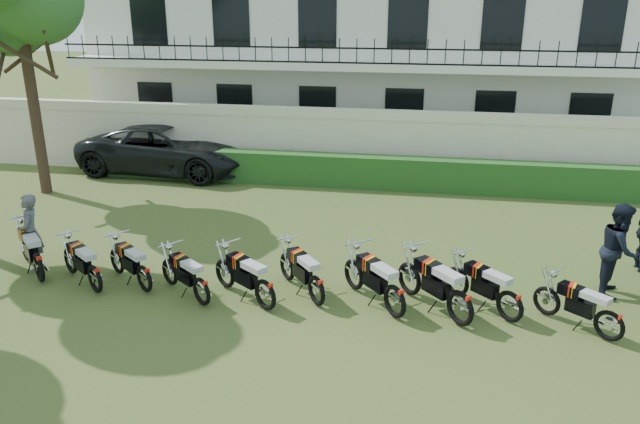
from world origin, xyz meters
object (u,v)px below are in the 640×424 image
object	(u,v)px
motorcycle_1	(94,272)
motorcycle_3	(201,285)
motorcycle_2	(144,272)
suv	(168,149)
motorcycle_8	(511,299)
officer_4	(619,249)
motorcycle_4	(265,287)
motorcycle_0	(38,260)
motorcycle_5	(317,284)
motorcycle_7	(461,300)
inspector	(31,232)
motorcycle_6	(395,294)
motorcycle_9	(610,319)

from	to	relation	value
motorcycle_1	motorcycle_3	xyz separation A→B (m)	(2.29, -0.14, -0.02)
motorcycle_2	suv	size ratio (longest dim) A/B	0.25
motorcycle_2	motorcycle_8	size ratio (longest dim) A/B	1.04
officer_4	motorcycle_4	bearing A→B (deg)	122.78
motorcycle_0	motorcycle_5	world-z (taller)	motorcycle_0
suv	motorcycle_0	bearing A→B (deg)	-171.26
motorcycle_4	motorcycle_5	distance (m)	0.99
motorcycle_0	motorcycle_1	bearing A→B (deg)	-55.43
motorcycle_7	inspector	distance (m)	9.14
motorcycle_0	motorcycle_5	bearing A→B (deg)	-45.20
motorcycle_7	motorcycle_6	bearing A→B (deg)	134.15
motorcycle_5	motorcycle_8	size ratio (longest dim) A/B	1.08
motorcycle_2	motorcycle_6	world-z (taller)	motorcycle_6
motorcycle_8	motorcycle_9	world-z (taller)	motorcycle_8
officer_4	motorcycle_7	bearing A→B (deg)	138.25
motorcycle_2	motorcycle_9	size ratio (longest dim) A/B	1.05
motorcycle_8	suv	bearing A→B (deg)	94.44
motorcycle_2	motorcycle_3	xyz separation A→B (m)	(1.33, -0.34, -0.00)
suv	motorcycle_8	bearing A→B (deg)	-126.22
motorcycle_2	motorcycle_7	xyz separation A→B (m)	(6.21, -0.27, 0.08)
motorcycle_4	officer_4	world-z (taller)	officer_4
motorcycle_5	motorcycle_0	bearing A→B (deg)	141.17
motorcycle_9	officer_4	distance (m)	2.14
motorcycle_7	suv	xyz separation A→B (m)	(-9.32, 8.86, 0.28)
motorcycle_0	motorcycle_6	world-z (taller)	motorcycle_0
motorcycle_3	motorcycle_6	xyz separation A→B (m)	(3.70, 0.16, 0.06)
motorcycle_2	motorcycle_3	bearing A→B (deg)	-66.77
motorcycle_5	motorcycle_6	distance (m)	1.53
motorcycle_5	officer_4	bearing A→B (deg)	-23.40
motorcycle_5	inspector	world-z (taller)	inspector
motorcycle_1	officer_4	world-z (taller)	officer_4
motorcycle_7	motorcycle_9	size ratio (longest dim) A/B	1.19
motorcycle_1	officer_4	size ratio (longest dim) A/B	0.80
motorcycle_4	motorcycle_8	world-z (taller)	motorcycle_4
motorcycle_1	suv	size ratio (longest dim) A/B	0.26
motorcycle_0	officer_4	world-z (taller)	officer_4
motorcycle_0	suv	bearing A→B (deg)	49.86
motorcycle_3	motorcycle_9	distance (m)	7.41
motorcycle_2	inspector	size ratio (longest dim) A/B	0.86
motorcycle_0	motorcycle_2	world-z (taller)	motorcycle_0
motorcycle_1	motorcycle_6	xyz separation A→B (m)	(5.99, 0.02, 0.04)
motorcycle_4	officer_4	size ratio (longest dim) A/B	0.85
motorcycle_5	motorcycle_9	xyz separation A→B (m)	(5.22, -0.41, -0.03)
motorcycle_4	inspector	bearing A→B (deg)	116.59
motorcycle_0	officer_4	xyz separation A→B (m)	(11.67, 1.59, 0.44)
motorcycle_2	motorcycle_3	distance (m)	1.37
motorcycle_3	motorcycle_4	world-z (taller)	motorcycle_4
motorcycle_1	motorcycle_4	xyz separation A→B (m)	(3.55, -0.11, 0.02)
motorcycle_0	motorcycle_1	world-z (taller)	motorcycle_0
motorcycle_1	motorcycle_5	bearing A→B (deg)	-49.15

